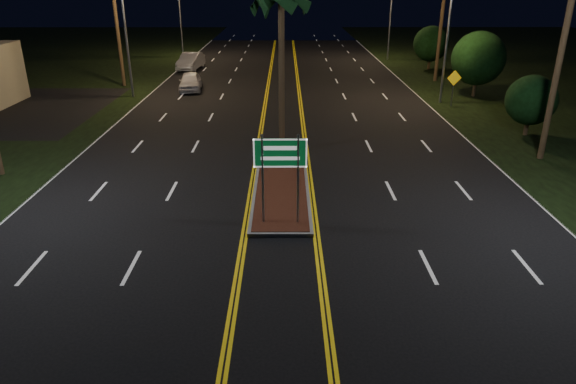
{
  "coord_description": "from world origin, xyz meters",
  "views": [
    {
      "loc": [
        0.18,
        -13.44,
        8.12
      ],
      "look_at": [
        0.25,
        1.35,
        1.9
      ],
      "focal_mm": 32.0,
      "sensor_mm": 36.0,
      "label": 1
    }
  ],
  "objects_px": {
    "streetlight_left_far": "(183,2)",
    "car_near": "(190,80)",
    "shrub_far": "(431,44)",
    "warning_sign": "(454,83)",
    "highway_sign": "(280,161)",
    "streetlight_left_mid": "(129,15)",
    "streetlight_right_mid": "(444,17)",
    "streetlight_right_far": "(388,3)",
    "car_far": "(191,60)",
    "shrub_mid": "(478,58)",
    "shrub_near": "(531,100)",
    "median_island": "(281,180)"
  },
  "relations": [
    {
      "from": "shrub_near",
      "to": "car_far",
      "type": "bearing_deg",
      "value": 135.39
    },
    {
      "from": "streetlight_left_mid",
      "to": "shrub_far",
      "type": "xyz_separation_m",
      "value": [
        24.41,
        12.0,
        -3.32
      ]
    },
    {
      "from": "median_island",
      "to": "streetlight_left_far",
      "type": "relative_size",
      "value": 1.14
    },
    {
      "from": "streetlight_left_mid",
      "to": "car_far",
      "type": "height_order",
      "value": "streetlight_left_mid"
    },
    {
      "from": "streetlight_right_mid",
      "to": "shrub_far",
      "type": "bearing_deg",
      "value": 77.18
    },
    {
      "from": "streetlight_left_mid",
      "to": "warning_sign",
      "type": "bearing_deg",
      "value": -8.14
    },
    {
      "from": "streetlight_left_far",
      "to": "shrub_far",
      "type": "height_order",
      "value": "streetlight_left_far"
    },
    {
      "from": "highway_sign",
      "to": "car_near",
      "type": "relative_size",
      "value": 0.67
    },
    {
      "from": "highway_sign",
      "to": "streetlight_right_mid",
      "type": "relative_size",
      "value": 0.36
    },
    {
      "from": "streetlight_left_mid",
      "to": "streetlight_left_far",
      "type": "bearing_deg",
      "value": 90.0
    },
    {
      "from": "median_island",
      "to": "car_near",
      "type": "xyz_separation_m",
      "value": [
        -7.14,
        19.22,
        0.71
      ]
    },
    {
      "from": "shrub_far",
      "to": "car_near",
      "type": "height_order",
      "value": "shrub_far"
    },
    {
      "from": "highway_sign",
      "to": "streetlight_left_mid",
      "type": "xyz_separation_m",
      "value": [
        -10.61,
        21.2,
        3.25
      ]
    },
    {
      "from": "shrub_mid",
      "to": "streetlight_left_far",
      "type": "bearing_deg",
      "value": 140.9
    },
    {
      "from": "shrub_far",
      "to": "warning_sign",
      "type": "distance_m",
      "value": 15.36
    },
    {
      "from": "streetlight_right_far",
      "to": "car_near",
      "type": "height_order",
      "value": "streetlight_right_far"
    },
    {
      "from": "shrub_near",
      "to": "shrub_mid",
      "type": "distance_m",
      "value": 10.04
    },
    {
      "from": "highway_sign",
      "to": "car_far",
      "type": "height_order",
      "value": "highway_sign"
    },
    {
      "from": "streetlight_right_mid",
      "to": "warning_sign",
      "type": "distance_m",
      "value": 4.33
    },
    {
      "from": "streetlight_left_far",
      "to": "warning_sign",
      "type": "distance_m",
      "value": 32.22
    },
    {
      "from": "streetlight_left_far",
      "to": "shrub_far",
      "type": "distance_m",
      "value": 25.9
    },
    {
      "from": "shrub_mid",
      "to": "car_near",
      "type": "bearing_deg",
      "value": 174.0
    },
    {
      "from": "car_far",
      "to": "streetlight_left_mid",
      "type": "bearing_deg",
      "value": -92.35
    },
    {
      "from": "streetlight_right_far",
      "to": "highway_sign",
      "type": "bearing_deg",
      "value": -105.15
    },
    {
      "from": "shrub_far",
      "to": "warning_sign",
      "type": "relative_size",
      "value": 1.64
    },
    {
      "from": "highway_sign",
      "to": "car_far",
      "type": "xyz_separation_m",
      "value": [
        -8.76,
        33.16,
        -1.51
      ]
    },
    {
      "from": "shrub_near",
      "to": "shrub_mid",
      "type": "xyz_separation_m",
      "value": [
        0.5,
        10.0,
        0.78
      ]
    },
    {
      "from": "highway_sign",
      "to": "streetlight_left_mid",
      "type": "relative_size",
      "value": 0.36
    },
    {
      "from": "streetlight_left_mid",
      "to": "car_near",
      "type": "bearing_deg",
      "value": 32.66
    },
    {
      "from": "shrub_mid",
      "to": "warning_sign",
      "type": "distance_m",
      "value": 4.23
    },
    {
      "from": "highway_sign",
      "to": "shrub_far",
      "type": "distance_m",
      "value": 35.96
    },
    {
      "from": "streetlight_left_mid",
      "to": "shrub_mid",
      "type": "xyz_separation_m",
      "value": [
        24.61,
        0.0,
        -2.93
      ]
    },
    {
      "from": "car_near",
      "to": "warning_sign",
      "type": "bearing_deg",
      "value": -22.4
    },
    {
      "from": "streetlight_left_mid",
      "to": "car_far",
      "type": "distance_m",
      "value": 13.0
    },
    {
      "from": "car_far",
      "to": "warning_sign",
      "type": "height_order",
      "value": "warning_sign"
    },
    {
      "from": "shrub_near",
      "to": "car_far",
      "type": "relative_size",
      "value": 0.62
    },
    {
      "from": "highway_sign",
      "to": "streetlight_left_mid",
      "type": "height_order",
      "value": "streetlight_left_mid"
    },
    {
      "from": "streetlight_right_mid",
      "to": "median_island",
      "type": "bearing_deg",
      "value": -125.28
    },
    {
      "from": "streetlight_right_mid",
      "to": "car_near",
      "type": "xyz_separation_m",
      "value": [
        -17.76,
        4.22,
        -4.86
      ]
    },
    {
      "from": "streetlight_right_mid",
      "to": "shrub_mid",
      "type": "height_order",
      "value": "streetlight_right_mid"
    },
    {
      "from": "median_island",
      "to": "car_near",
      "type": "relative_size",
      "value": 2.15
    },
    {
      "from": "streetlight_right_mid",
      "to": "streetlight_right_far",
      "type": "relative_size",
      "value": 1.0
    },
    {
      "from": "streetlight_right_mid",
      "to": "shrub_far",
      "type": "height_order",
      "value": "streetlight_right_mid"
    },
    {
      "from": "median_island",
      "to": "shrub_near",
      "type": "bearing_deg",
      "value": 27.41
    },
    {
      "from": "median_island",
      "to": "shrub_near",
      "type": "distance_m",
      "value": 15.32
    },
    {
      "from": "streetlight_right_far",
      "to": "car_near",
      "type": "bearing_deg",
      "value": -138.38
    },
    {
      "from": "streetlight_right_far",
      "to": "shrub_mid",
      "type": "relative_size",
      "value": 1.95
    },
    {
      "from": "streetlight_right_far",
      "to": "car_near",
      "type": "relative_size",
      "value": 1.89
    },
    {
      "from": "car_far",
      "to": "car_near",
      "type": "bearing_deg",
      "value": -74.11
    },
    {
      "from": "streetlight_left_far",
      "to": "car_near",
      "type": "relative_size",
      "value": 1.89
    }
  ]
}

